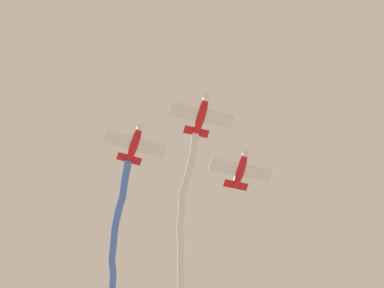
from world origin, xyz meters
TOP-DOWN VIEW (x-y plane):
  - airplane_lead at (-0.56, 5.71)m, footprint 6.95×5.37m
  - smoke_trail_lead at (-7.07, -6.37)m, footprint 12.63×19.82m
  - airplane_left_wing at (-8.01, 2.83)m, footprint 6.93×5.36m
  - airplane_right_wing at (3.08, -1.39)m, footprint 7.01×5.37m
  - smoke_trail_right_wing at (-2.76, -13.67)m, footprint 11.73×20.33m

SIDE VIEW (x-z plane):
  - airplane_lead at x=-0.56m, z-range 83.68..85.41m
  - airplane_left_wing at x=-8.01m, z-range 83.68..85.41m
  - smoke_trail_right_wing at x=-2.76m, z-range 83.93..85.41m
  - airplane_right_wing at x=3.08m, z-range 83.98..85.71m
  - smoke_trail_lead at x=-7.07m, z-range 83.96..86.07m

